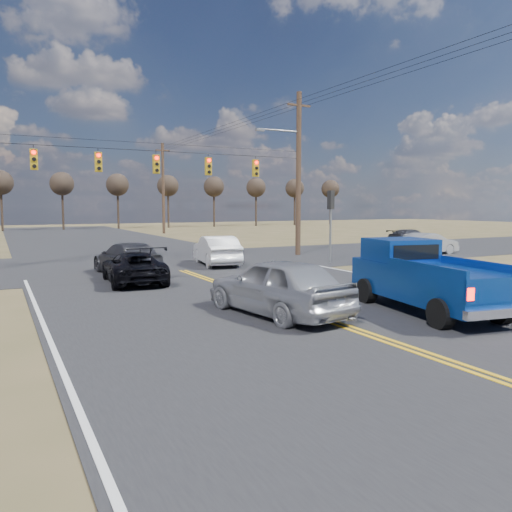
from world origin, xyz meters
name	(u,v)px	position (x,y,z in m)	size (l,w,h in m)	color
ground	(388,342)	(0.00, 0.00, 0.00)	(160.00, 160.00, 0.00)	brown
road_main	(216,283)	(0.00, 10.00, 0.00)	(14.00, 120.00, 0.02)	#28282B
road_cross	(158,263)	(0.00, 18.00, 0.00)	(120.00, 12.00, 0.02)	#28282B
signal_gantry	(167,169)	(0.50, 17.79, 5.06)	(19.60, 4.83, 10.00)	#473323
utility_poles	(162,164)	(0.00, 17.00, 5.23)	(19.60, 58.32, 10.00)	#473323
treeline	(119,168)	(0.00, 26.96, 5.70)	(87.00, 117.80, 7.40)	#33261C
pickup_truck	(424,278)	(3.25, 2.08, 1.00)	(2.92, 5.75, 2.06)	black
silver_suv	(278,286)	(-0.80, 3.62, 0.83)	(1.97, 4.89, 1.66)	#9C9EA4
black_suv	(134,268)	(-2.97, 11.35, 0.63)	(2.09, 4.53, 1.26)	black
white_car_queue	(217,250)	(2.40, 15.50, 0.77)	(1.62, 4.65, 1.53)	white
dgrey_car_queue	(128,259)	(-2.60, 13.86, 0.73)	(2.05, 5.04, 1.46)	#37373D
cross_car_east_near	(428,244)	(16.62, 14.57, 0.68)	(4.15, 1.45, 1.37)	#999CA1
cross_car_east_far	(411,237)	(21.59, 21.08, 0.62)	(4.25, 1.73, 1.23)	#303035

